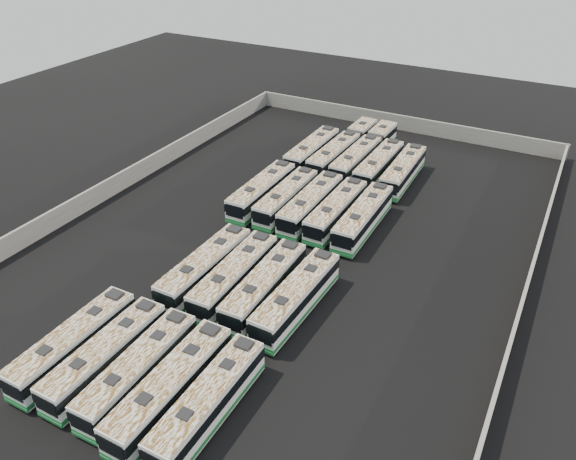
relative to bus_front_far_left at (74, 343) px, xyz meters
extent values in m
plane|color=black|center=(6.10, 19.67, -1.58)|extent=(140.00, 140.00, 0.00)
cube|color=slate|center=(6.10, 55.97, -0.48)|extent=(45.20, 0.30, 2.20)
cube|color=slate|center=(28.40, 19.67, -0.48)|extent=(0.30, 73.20, 2.20)
cube|color=slate|center=(-16.20, 19.67, -0.48)|extent=(0.30, 73.20, 2.20)
cube|color=white|center=(0.00, 0.00, -0.02)|extent=(2.30, 10.90, 2.50)
cube|color=#1A6431|center=(0.00, 0.00, -0.93)|extent=(2.35, 10.95, 0.38)
cube|color=black|center=(0.00, 0.00, 0.40)|extent=(2.36, 10.96, 0.83)
cube|color=black|center=(0.02, -5.46, 0.28)|extent=(2.00, 0.07, 1.32)
cube|color=#1A6431|center=(0.02, -5.46, -1.11)|extent=(2.27, 0.11, 0.25)
cube|color=beige|center=(0.00, 0.00, 1.26)|extent=(2.26, 10.68, 0.06)
cube|color=black|center=(0.01, -2.40, 1.35)|extent=(0.86, 0.86, 0.13)
cube|color=black|center=(-0.01, 2.39, 1.35)|extent=(0.86, 0.86, 0.13)
cube|color=black|center=(-0.01, 4.57, 1.39)|extent=(1.18, 1.00, 0.24)
cylinder|color=black|center=(-0.96, -3.49, -1.13)|extent=(0.26, 0.91, 0.91)
cylinder|color=black|center=(0.98, -3.48, -1.13)|extent=(0.26, 0.91, 0.91)
cylinder|color=black|center=(-0.98, 3.48, -1.13)|extent=(0.26, 0.91, 0.91)
cylinder|color=black|center=(0.96, 3.49, -1.13)|extent=(0.26, 0.91, 0.91)
cube|color=white|center=(3.01, 0.17, -0.03)|extent=(2.25, 10.79, 2.47)
cube|color=#1A6431|center=(3.01, 0.17, -0.93)|extent=(2.30, 10.85, 0.38)
cube|color=black|center=(3.01, 0.17, 0.38)|extent=(2.31, 10.86, 0.83)
cube|color=black|center=(3.01, -5.25, 0.26)|extent=(1.98, 0.06, 1.30)
cube|color=#1A6431|center=(3.01, -5.25, -1.11)|extent=(2.25, 0.10, 0.25)
cube|color=beige|center=(3.01, 0.17, 1.23)|extent=(2.21, 10.58, 0.06)
cube|color=black|center=(3.01, -2.21, 1.32)|extent=(0.85, 0.85, 0.13)
cube|color=black|center=(3.01, 2.54, 1.32)|extent=(0.85, 0.85, 0.13)
cube|color=black|center=(3.01, 4.70, 1.37)|extent=(1.17, 0.99, 0.23)
cylinder|color=black|center=(2.05, -3.29, -1.13)|extent=(0.25, 0.90, 0.90)
cylinder|color=black|center=(3.97, -3.29, -1.13)|extent=(0.25, 0.90, 0.90)
cylinder|color=black|center=(2.04, 3.62, -1.13)|extent=(0.25, 0.90, 0.90)
cylinder|color=black|center=(3.97, 3.62, -1.13)|extent=(0.25, 0.90, 0.90)
cube|color=white|center=(6.02, 0.20, -0.03)|extent=(2.52, 10.86, 2.48)
cube|color=#1A6431|center=(6.02, 0.20, -0.93)|extent=(2.58, 10.91, 0.38)
cube|color=black|center=(6.02, 0.20, 0.38)|extent=(2.59, 10.92, 0.83)
cube|color=black|center=(6.16, -5.22, 0.26)|extent=(1.98, 0.11, 1.31)
cube|color=#1A6431|center=(6.16, -5.22, -1.11)|extent=(2.25, 0.16, 0.25)
cube|color=beige|center=(6.02, 0.20, 1.24)|extent=(2.47, 10.65, 0.06)
cube|color=black|center=(6.08, -2.17, 1.33)|extent=(0.88, 0.88, 0.13)
cube|color=black|center=(5.96, 2.58, 1.33)|extent=(0.88, 0.88, 0.13)
cube|color=black|center=(5.91, 4.74, 1.37)|extent=(1.20, 1.02, 0.23)
cylinder|color=black|center=(5.15, -3.28, -1.13)|extent=(0.27, 0.91, 0.90)
cylinder|color=black|center=(7.08, -3.23, -1.13)|extent=(0.27, 0.91, 0.90)
cylinder|color=black|center=(4.97, 3.64, -1.13)|extent=(0.27, 0.91, 0.90)
cylinder|color=black|center=(6.90, 3.69, -1.13)|extent=(0.27, 0.91, 0.90)
cube|color=white|center=(9.05, -0.03, 0.04)|extent=(2.36, 11.27, 2.58)
cube|color=#1A6431|center=(9.05, -0.03, -0.91)|extent=(2.41, 11.32, 0.39)
cube|color=black|center=(9.05, -0.03, 0.46)|extent=(2.42, 11.33, 0.86)
cube|color=black|center=(9.06, -5.68, 0.34)|extent=(2.06, 0.06, 1.36)
cube|color=beige|center=(9.05, -0.03, 1.36)|extent=(2.32, 11.04, 0.07)
cube|color=black|center=(9.05, -2.51, 1.45)|extent=(0.89, 0.89, 0.13)
cube|color=black|center=(9.05, 2.45, 1.45)|extent=(0.89, 0.89, 0.13)
cube|color=black|center=(9.04, 4.70, 1.50)|extent=(1.22, 1.03, 0.24)
cylinder|color=black|center=(8.05, -3.64, -1.11)|extent=(0.26, 0.94, 0.94)
cylinder|color=black|center=(10.06, -3.63, -1.11)|extent=(0.26, 0.94, 0.94)
cylinder|color=black|center=(8.04, 3.57, -1.11)|extent=(0.26, 0.94, 0.94)
cylinder|color=black|center=(10.05, 3.57, -1.11)|extent=(0.26, 0.94, 0.94)
cube|color=white|center=(11.95, 0.20, -0.04)|extent=(2.33, 10.78, 2.47)
cube|color=#1A6431|center=(11.95, 0.20, -0.94)|extent=(2.38, 10.83, 0.38)
cube|color=black|center=(11.95, 0.20, 0.37)|extent=(2.39, 10.84, 0.82)
cube|color=beige|center=(11.95, 0.20, 1.22)|extent=(2.28, 10.56, 0.06)
cube|color=black|center=(11.97, -2.16, 1.31)|extent=(0.86, 0.86, 0.13)
cube|color=black|center=(11.93, 2.57, 1.31)|extent=(0.86, 0.86, 0.13)
cube|color=black|center=(11.91, 4.72, 1.36)|extent=(1.17, 1.00, 0.23)
cylinder|color=black|center=(11.02, -3.25, -1.13)|extent=(0.26, 0.90, 0.90)
cylinder|color=black|center=(12.93, -3.23, -1.13)|extent=(0.26, 0.90, 0.90)
cylinder|color=black|center=(10.96, 3.64, -1.13)|extent=(0.26, 0.90, 0.90)
cylinder|color=black|center=(12.88, 3.65, -1.13)|extent=(0.26, 0.90, 0.90)
cube|color=white|center=(2.98, 12.42, 0.04)|extent=(2.43, 11.28, 2.58)
cube|color=#1A6431|center=(2.98, 12.42, -0.91)|extent=(2.48, 11.33, 0.39)
cube|color=black|center=(2.98, 12.42, 0.46)|extent=(2.49, 11.34, 0.86)
cube|color=black|center=(2.94, 6.77, 0.34)|extent=(2.07, 0.07, 1.36)
cube|color=#1A6431|center=(2.94, 6.77, -1.09)|extent=(2.35, 0.12, 0.26)
cube|color=beige|center=(2.98, 12.42, 1.36)|extent=(2.38, 11.05, 0.07)
cube|color=black|center=(2.96, 9.95, 1.45)|extent=(0.90, 0.90, 0.13)
cube|color=black|center=(2.99, 14.90, 1.45)|extent=(0.90, 0.90, 0.13)
cube|color=black|center=(3.01, 17.15, 1.50)|extent=(1.23, 1.04, 0.24)
cylinder|color=black|center=(1.95, 8.83, -1.11)|extent=(0.27, 0.94, 0.94)
cylinder|color=black|center=(3.95, 8.81, -1.11)|extent=(0.27, 0.94, 0.94)
cylinder|color=black|center=(2.00, 16.03, -1.11)|extent=(0.27, 0.94, 0.94)
cylinder|color=black|center=(4.01, 16.02, -1.11)|extent=(0.27, 0.94, 0.94)
cube|color=white|center=(5.94, 12.59, 0.03)|extent=(2.61, 11.28, 2.57)
cube|color=#1A6431|center=(5.94, 12.59, -0.91)|extent=(2.66, 11.33, 0.39)
cube|color=black|center=(5.94, 12.59, 0.46)|extent=(2.67, 11.34, 0.86)
cube|color=black|center=(6.08, 6.96, 0.34)|extent=(2.06, 0.11, 1.36)
cube|color=#1A6431|center=(6.08, 6.96, -1.10)|extent=(2.34, 0.16, 0.26)
cube|color=beige|center=(5.94, 12.59, 1.35)|extent=(2.56, 11.05, 0.07)
cube|color=black|center=(6.00, 10.12, 1.44)|extent=(0.91, 0.91, 0.13)
cube|color=black|center=(5.88, 15.06, 1.44)|extent=(0.91, 0.91, 0.13)
cube|color=black|center=(5.83, 17.30, 1.49)|extent=(1.24, 1.06, 0.24)
cylinder|color=black|center=(5.03, 8.98, -1.11)|extent=(0.28, 0.94, 0.94)
cylinder|color=black|center=(7.03, 9.03, -1.11)|extent=(0.28, 0.94, 0.94)
cylinder|color=black|center=(4.86, 16.16, -1.11)|extent=(0.28, 0.94, 0.94)
cylinder|color=black|center=(6.86, 16.21, -1.11)|extent=(0.28, 0.94, 0.94)
cube|color=white|center=(8.92, 12.66, 0.02)|extent=(2.58, 11.20, 2.56)
cube|color=#1A6431|center=(8.92, 12.66, -0.91)|extent=(2.64, 11.25, 0.39)
cube|color=black|center=(8.92, 12.66, 0.44)|extent=(2.65, 11.26, 0.85)
cube|color=black|center=(9.05, 7.06, 0.32)|extent=(2.04, 0.11, 1.35)
cube|color=#1A6431|center=(9.05, 7.06, -1.10)|extent=(2.32, 0.15, 0.26)
cube|color=beige|center=(8.92, 12.66, 1.33)|extent=(2.53, 10.98, 0.07)
cube|color=black|center=(8.98, 10.20, 1.42)|extent=(0.90, 0.90, 0.13)
cube|color=black|center=(8.87, 15.11, 1.42)|extent=(0.90, 0.90, 0.13)
cube|color=black|center=(8.81, 17.34, 1.47)|extent=(1.23, 1.05, 0.24)
cylinder|color=black|center=(8.01, 9.07, -1.12)|extent=(0.28, 0.93, 0.93)
cylinder|color=black|center=(10.00, 9.11, -1.12)|extent=(0.28, 0.93, 0.93)
cylinder|color=black|center=(7.85, 16.20, -1.12)|extent=(0.28, 0.93, 0.93)
cylinder|color=black|center=(9.83, 16.25, -1.12)|extent=(0.28, 0.93, 0.93)
cube|color=white|center=(11.98, 12.59, 0.03)|extent=(2.62, 11.28, 2.57)
cube|color=#1A6431|center=(11.98, 12.59, -0.91)|extent=(2.67, 11.33, 0.39)
cube|color=black|center=(11.98, 12.59, 0.46)|extent=(2.68, 11.34, 0.86)
cube|color=black|center=(11.84, 6.96, 0.34)|extent=(2.06, 0.11, 1.36)
cube|color=#1A6431|center=(11.84, 6.96, -1.10)|extent=(2.34, 0.16, 0.26)
cube|color=beige|center=(11.98, 12.59, 1.35)|extent=(2.57, 11.05, 0.07)
cube|color=black|center=(11.92, 10.13, 1.44)|extent=(0.91, 0.91, 0.13)
cube|color=black|center=(12.04, 15.06, 1.44)|extent=(0.91, 0.91, 0.13)
cube|color=black|center=(12.10, 17.31, 1.49)|extent=(1.24, 1.06, 0.24)
cylinder|color=black|center=(10.89, 9.03, -1.11)|extent=(0.29, 0.94, 0.94)
cylinder|color=black|center=(12.89, 8.98, -1.11)|extent=(0.29, 0.94, 0.94)
cylinder|color=black|center=(11.07, 16.21, -1.11)|extent=(0.29, 0.94, 0.94)
cylinder|color=black|center=(13.07, 16.16, -1.11)|extent=(0.29, 0.94, 0.94)
cube|color=white|center=(0.01, 27.24, 0.03)|extent=(2.43, 11.25, 2.57)
cube|color=#1A6431|center=(0.01, 27.24, -0.91)|extent=(2.48, 11.30, 0.39)
cube|color=black|center=(0.01, 27.24, 0.46)|extent=(2.49, 11.31, 0.86)
cube|color=black|center=(0.05, 21.61, 0.34)|extent=(2.06, 0.08, 1.36)
cube|color=#1A6431|center=(0.05, 21.61, -1.10)|extent=(2.34, 0.12, 0.26)
cube|color=beige|center=(0.01, 27.24, 1.35)|extent=(2.38, 11.03, 0.07)
cube|color=black|center=(0.03, 24.77, 1.44)|extent=(0.90, 0.90, 0.13)
cube|color=black|center=(-0.01, 29.71, 1.44)|extent=(0.90, 0.90, 0.13)
cube|color=black|center=(-0.03, 31.96, 1.49)|extent=(1.22, 1.04, 0.24)
cylinder|color=black|center=(-0.97, 23.64, -1.11)|extent=(0.27, 0.94, 0.94)
cylinder|color=black|center=(1.04, 23.66, -1.11)|extent=(0.27, 0.94, 0.94)
cylinder|color=black|center=(-1.02, 30.83, -1.11)|extent=(0.27, 0.94, 0.94)
cylinder|color=black|center=(0.98, 30.84, -1.11)|extent=(0.27, 0.94, 0.94)
cube|color=white|center=(3.06, 27.27, -0.02)|extent=(2.39, 10.88, 2.49)
cube|color=#1A6431|center=(3.06, 27.27, -0.93)|extent=(2.44, 10.93, 0.38)
cube|color=black|center=(3.06, 27.27, 0.39)|extent=(2.45, 10.94, 0.83)
cube|color=black|center=(3.12, 21.82, 0.27)|extent=(1.99, 0.08, 1.31)
cube|color=#1A6431|center=(3.12, 21.82, -1.11)|extent=(2.26, 0.13, 0.25)
cube|color=beige|center=(3.06, 27.27, 1.25)|extent=(2.35, 10.66, 0.06)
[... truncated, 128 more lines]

